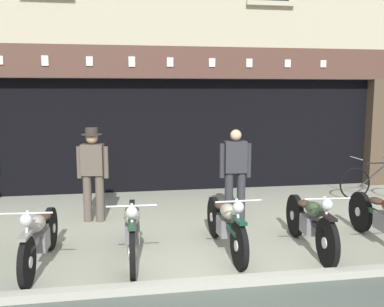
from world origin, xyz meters
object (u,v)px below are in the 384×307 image
Objects in this scene: motorcycle_center_left at (132,229)px; advert_board_far at (330,120)px; motorcycle_center_right at (310,222)px; shopkeeper_center at (235,171)px; motorcycle_center at (226,223)px; advert_board_near at (281,124)px; leaning_bicycle at (378,181)px; motorcycle_left at (39,236)px; salesman_left at (93,170)px.

advert_board_far is at bearing -137.71° from motorcycle_center_left.
shopkeeper_center is at bearing -61.61° from motorcycle_center_right.
motorcycle_center_left is at bearing 1.36° from motorcycle_center.
advert_board_near is at bearing -101.22° from motorcycle_center_right.
leaning_bicycle is (3.54, 1.20, -0.54)m from shopkeeper_center.
motorcycle_left is 0.98× the size of motorcycle_center_right.
motorcycle_left is 2.15m from salesman_left.
motorcycle_center is (2.56, 0.12, 0.01)m from motorcycle_left.
leaning_bicycle is at bearing -44.44° from advert_board_near.
motorcycle_left is 7.72m from advert_board_far.
motorcycle_center_right is 3.81m from salesman_left.
leaning_bicycle is at bearing -131.59° from motorcycle_center_right.
advert_board_far reaches higher than advert_board_near.
advert_board_far is at bearing -141.60° from motorcycle_left.
motorcycle_center is at bearing -131.38° from advert_board_far.
motorcycle_center_left is at bearing -173.58° from motorcycle_left.
salesman_left reaches higher than motorcycle_center.
advert_board_far is at bearing -0.00° from advert_board_near.
shopkeeper_center reaches higher than motorcycle_center.
advert_board_near reaches higher than leaning_bicycle.
motorcycle_center_left reaches higher than leaning_bicycle.
motorcycle_center is 1.01× the size of motorcycle_center_right.
motorcycle_left is at bearing 4.70° from motorcycle_center_left.
leaning_bicycle is at bearing -151.63° from motorcycle_center_left.
motorcycle_center is at bearing -2.90° from motorcycle_center_right.
motorcycle_center_right is at bearing 157.42° from salesman_left.
shopkeeper_center is at bearing 109.66° from leaning_bicycle.
motorcycle_center_left is at bearing -131.38° from advert_board_near.
salesman_left is 5.00m from advert_board_near.
salesman_left is 1.52× the size of advert_board_near.
leaning_bicycle is at bearing -163.12° from salesman_left.
motorcycle_center_left is 2.57m from motorcycle_center_right.
motorcycle_center is 1.23m from motorcycle_center_right.
leaning_bicycle is (4.06, 2.61, -0.05)m from motorcycle_center.
motorcycle_center is at bearing -175.23° from motorcycle_center_left.
shopkeeper_center is at bearing -138.75° from advert_board_far.
motorcycle_center_right is 4.66m from advert_board_near.
salesman_left is (-0.62, 1.94, 0.51)m from motorcycle_center_left.
motorcycle_center is at bearing 73.74° from shopkeeper_center.
advert_board_far is 0.55× the size of leaning_bicycle.
shopkeeper_center is 4.30m from advert_board_far.
leaning_bicycle is at bearing -153.83° from motorcycle_left.
salesman_left reaches higher than motorcycle_center_right.
motorcycle_center is at bearing -119.95° from advert_board_near.
motorcycle_center_right is 3.96m from leaning_bicycle.
motorcycle_left is at bearing -139.01° from advert_board_near.
salesman_left reaches higher than leaning_bicycle.
salesman_left is at bearing 97.98° from leaning_bicycle.
motorcycle_center is (1.34, 0.06, -0.01)m from motorcycle_center_left.
shopkeeper_center reaches higher than motorcycle_center_left.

